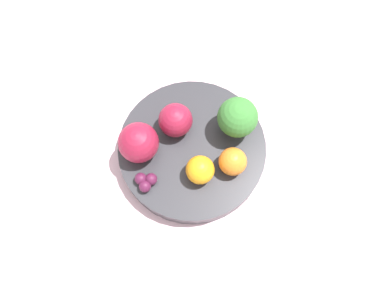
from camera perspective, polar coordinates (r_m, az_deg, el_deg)
name	(u,v)px	position (r m, az deg, el deg)	size (l,w,h in m)	color
ground_plane	(192,157)	(0.64, 0.00, -1.98)	(6.00, 6.00, 0.00)	gray
table_surface	(192,155)	(0.63, 0.00, -1.69)	(1.20, 1.20, 0.02)	silver
bowl	(192,150)	(0.60, 0.00, -0.88)	(0.23, 0.23, 0.03)	#2D2D33
broccoli	(237,118)	(0.57, 6.95, 4.02)	(0.06, 0.06, 0.07)	#99C17A
apple_red	(176,120)	(0.58, -2.53, 3.65)	(0.05, 0.05, 0.05)	maroon
apple_green	(139,143)	(0.56, -8.15, 0.22)	(0.06, 0.06, 0.06)	maroon
orange_front	(200,170)	(0.55, 1.24, -3.96)	(0.04, 0.04, 0.04)	orange
orange_back	(233,162)	(0.56, 6.22, -2.67)	(0.04, 0.04, 0.04)	orange
grape_cluster	(146,181)	(0.56, -7.08, -5.67)	(0.03, 0.03, 0.02)	#511938
napkin	(50,247)	(0.62, -20.89, -14.47)	(0.16, 0.15, 0.01)	beige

